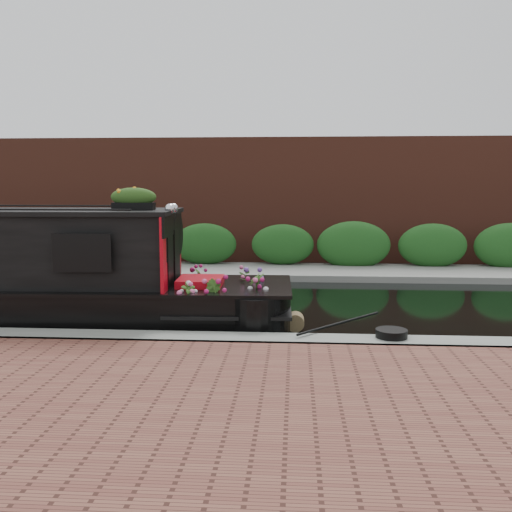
{
  "coord_description": "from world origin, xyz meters",
  "views": [
    {
      "loc": [
        2.57,
        -11.58,
        2.53
      ],
      "look_at": [
        1.81,
        -0.6,
        1.13
      ],
      "focal_mm": 40.0,
      "sensor_mm": 36.0,
      "label": 1
    }
  ],
  "objects": [
    {
      "name": "rope_fender",
      "position": [
        2.59,
        -1.89,
        0.15
      ],
      "size": [
        0.31,
        0.33,
        0.31
      ],
      "primitive_type": "cylinder",
      "rotation": [
        1.57,
        0.0,
        0.0
      ],
      "color": "brown",
      "rests_on": "ground"
    },
    {
      "name": "ground",
      "position": [
        0.0,
        0.0,
        0.0
      ],
      "size": [
        80.0,
        80.0,
        0.0
      ],
      "primitive_type": "plane",
      "color": "black",
      "rests_on": "ground"
    },
    {
      "name": "far_bank_path",
      "position": [
        0.0,
        4.2,
        0.0
      ],
      "size": [
        40.0,
        2.4,
        0.34
      ],
      "primitive_type": "cube",
      "color": "gray",
      "rests_on": "ground"
    },
    {
      "name": "far_hedge",
      "position": [
        0.0,
        5.1,
        0.0
      ],
      "size": [
        40.0,
        1.1,
        2.8
      ],
      "primitive_type": "cube",
      "color": "#1D4E1A",
      "rests_on": "ground"
    },
    {
      "name": "near_bank_pavers",
      "position": [
        0.0,
        -7.0,
        0.0
      ],
      "size": [
        40.0,
        7.0,
        0.5
      ],
      "primitive_type": "cube",
      "color": "brown",
      "rests_on": "ground"
    },
    {
      "name": "near_bank_coping",
      "position": [
        0.0,
        -3.3,
        0.0
      ],
      "size": [
        40.0,
        0.6,
        0.5
      ],
      "primitive_type": "cube",
      "color": "gray",
      "rests_on": "ground"
    },
    {
      "name": "coiled_mooring_rope",
      "position": [
        4.02,
        -3.16,
        0.31
      ],
      "size": [
        0.47,
        0.47,
        0.12
      ],
      "primitive_type": "cylinder",
      "color": "black",
      "rests_on": "near_bank_coping"
    },
    {
      "name": "far_brick_wall",
      "position": [
        0.0,
        7.2,
        0.0
      ],
      "size": [
        40.0,
        1.0,
        8.0
      ],
      "primitive_type": "cube",
      "color": "brown",
      "rests_on": "ground"
    }
  ]
}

